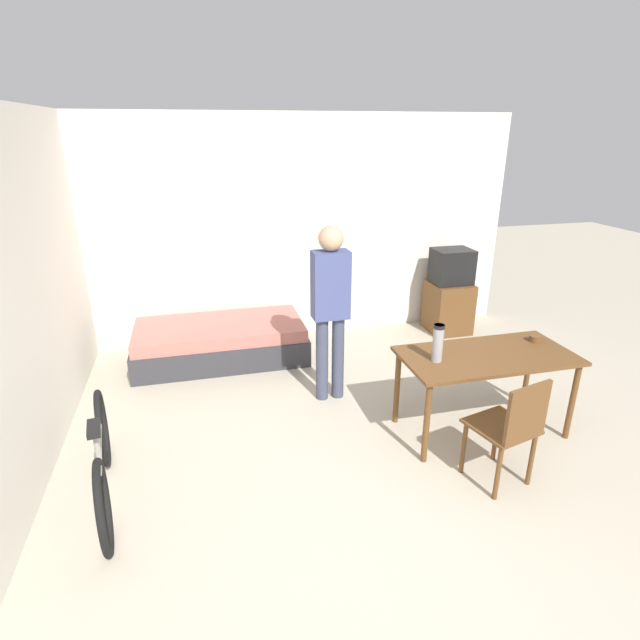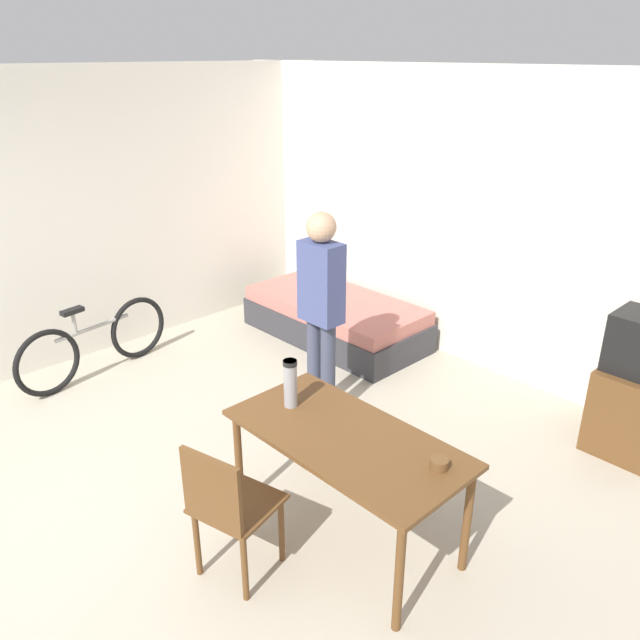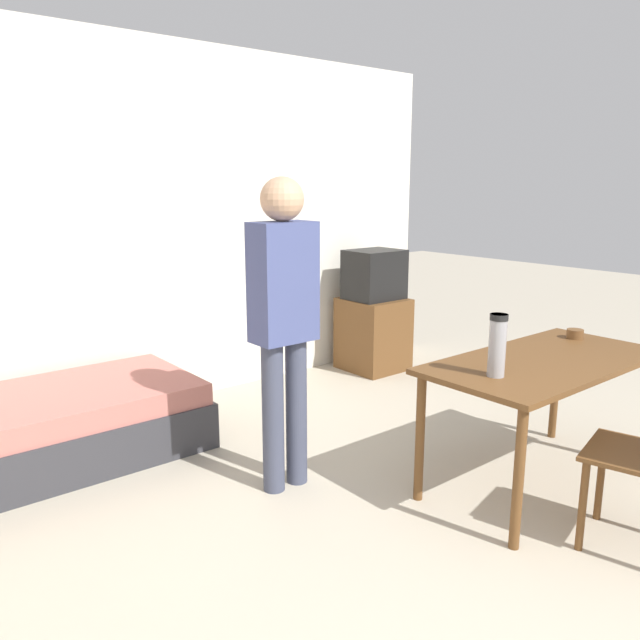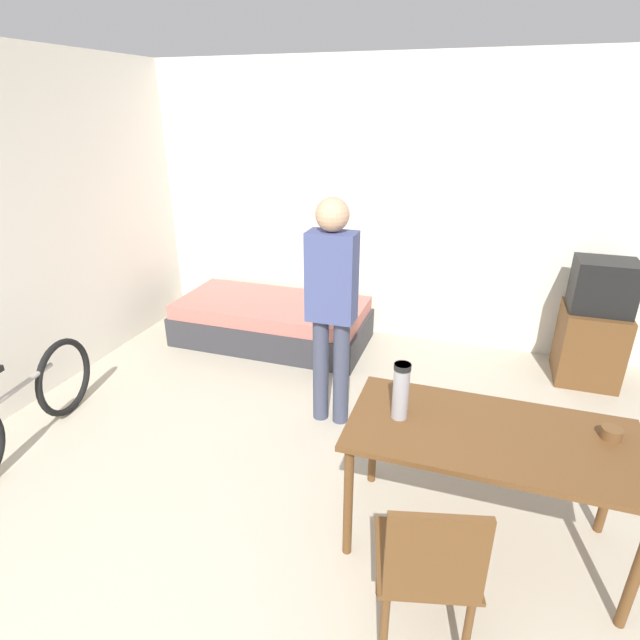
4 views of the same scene
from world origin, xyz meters
TOP-DOWN VIEW (x-y plane):
  - wall_back at (0.00, 3.94)m, footprint 5.72×0.06m
  - daybed at (-0.94, 3.36)m, footprint 1.93×0.94m
  - tv at (2.02, 3.53)m, footprint 0.50×0.53m
  - dining_table at (1.19, 1.32)m, footprint 1.46×0.72m
  - person_standing at (0.05, 2.20)m, footprint 0.34×0.23m
  - thermos_flask at (0.71, 1.31)m, footprint 0.09×0.09m
  - mate_bowl at (1.74, 1.46)m, footprint 0.10×0.10m

SIDE VIEW (x-z plane):
  - daybed at x=-0.94m, z-range 0.00..0.43m
  - tv at x=2.02m, z-range -0.05..1.05m
  - dining_table at x=1.19m, z-range 0.29..1.02m
  - mate_bowl at x=1.74m, z-range 0.74..0.79m
  - thermos_flask at x=0.71m, z-range 0.75..1.07m
  - person_standing at x=0.05m, z-range 0.15..1.86m
  - wall_back at x=0.00m, z-range 0.00..2.70m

